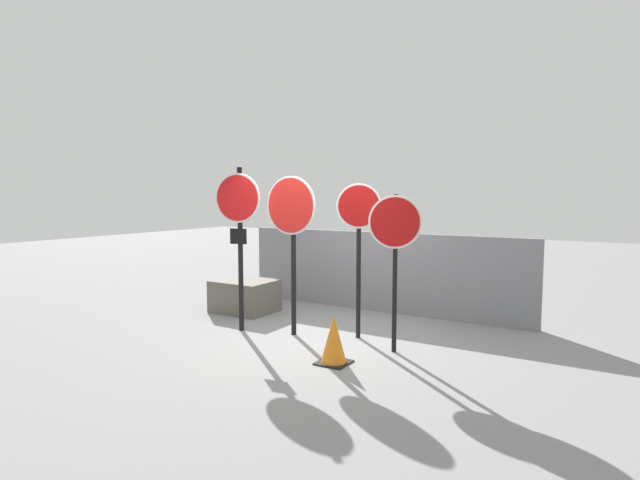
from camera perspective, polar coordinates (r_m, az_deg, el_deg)
ground_plane at (r=7.72m, az=0.49°, el=-11.04°), size 40.00×40.00×0.00m
fence_back at (r=9.33m, az=6.86°, el=-3.64°), size 5.55×0.12×1.47m
stop_sign_0 at (r=7.87m, az=-9.29°, el=2.48°), size 0.76×0.20×2.59m
stop_sign_1 at (r=7.54m, az=-3.30°, el=2.17°), size 0.89×0.15×2.44m
stop_sign_2 at (r=7.39m, az=4.45°, el=1.54°), size 0.61×0.31×2.33m
stop_sign_3 at (r=6.76m, az=8.56°, el=0.37°), size 0.70×0.22×2.16m
traffic_cone_0 at (r=6.50m, az=1.58°, el=-11.34°), size 0.40×0.40×0.62m
storage_crate at (r=9.39m, az=-8.58°, el=-6.34°), size 1.07×0.87×0.59m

